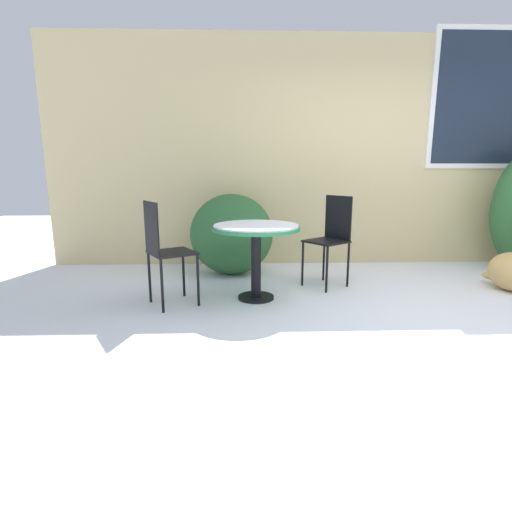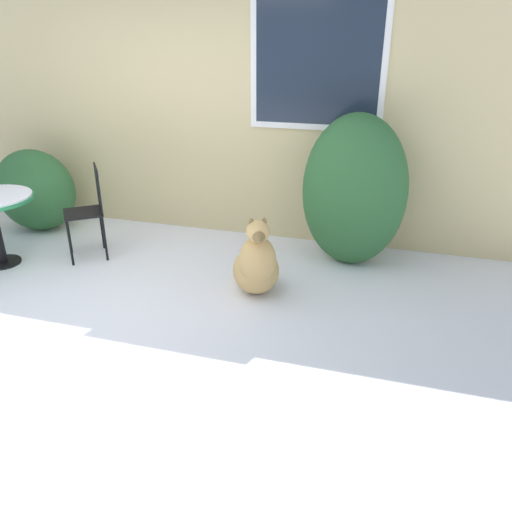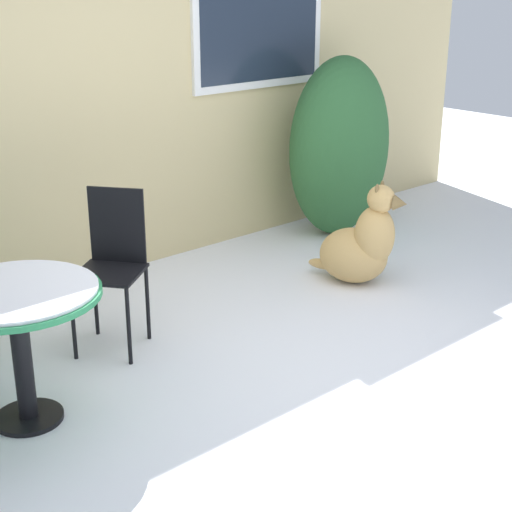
% 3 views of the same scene
% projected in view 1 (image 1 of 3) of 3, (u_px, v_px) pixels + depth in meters
% --- Properties ---
extents(ground_plane, '(16.00, 16.00, 0.00)m').
position_uv_depth(ground_plane, '(439.00, 324.00, 3.20)').
color(ground_plane, white).
extents(house_wall, '(8.00, 0.10, 2.89)m').
position_uv_depth(house_wall, '(374.00, 150.00, 5.04)').
color(house_wall, '#D1BC84').
rests_on(house_wall, ground_plane).
extents(shrub_left, '(0.96, 0.69, 0.94)m').
position_uv_depth(shrub_left, '(232.00, 235.00, 4.63)').
color(shrub_left, '#2D6033').
rests_on(shrub_left, ground_plane).
extents(patio_table, '(0.82, 0.82, 0.71)m').
position_uv_depth(patio_table, '(256.00, 238.00, 3.70)').
color(patio_table, black).
rests_on(patio_table, ground_plane).
extents(patio_chair_near_table, '(0.52, 0.52, 0.94)m').
position_uv_depth(patio_chair_near_table, '(331.00, 236.00, 4.17)').
color(patio_chair_near_table, black).
rests_on(patio_chair_near_table, ground_plane).
extents(patio_chair_far_side, '(0.51, 0.51, 0.94)m').
position_uv_depth(patio_chair_far_side, '(164.00, 248.00, 3.52)').
color(patio_chair_far_side, black).
rests_on(patio_chair_far_side, ground_plane).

